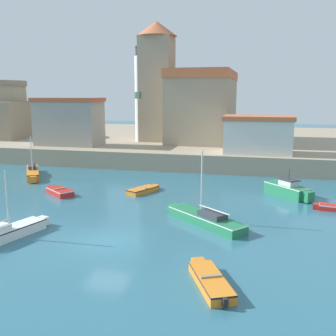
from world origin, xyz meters
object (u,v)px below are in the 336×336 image
sailboat_green_3 (205,218)px  harbor_shed_near_wharf (258,134)px  sailboat_orange_6 (33,172)px  harbor_shed_mid_row (69,121)px  dinghy_red_2 (59,191)px  dinghy_orange_1 (210,280)px  church (193,100)px  lighthouse (143,93)px  motorboat_green_5 (288,190)px  fortress (0,114)px  sailboat_white_7 (5,233)px  dinghy_orange_8 (143,190)px

sailboat_green_3 → harbor_shed_near_wharf: (2.86, 19.91, 3.76)m
sailboat_orange_6 → harbor_shed_mid_row: size_ratio=0.72×
dinghy_red_2 → sailboat_orange_6: sailboat_orange_6 is taller
dinghy_orange_1 → church: church is taller
sailboat_orange_6 → lighthouse: 19.94m
sailboat_green_3 → lighthouse: (-13.14, 27.61, 8.27)m
harbor_shed_near_wharf → church: bearing=131.7°
dinghy_orange_1 → sailboat_green_3: (-1.56, 8.56, 0.14)m
lighthouse → sailboat_orange_6: bearing=-112.4°
sailboat_green_3 → lighthouse: bearing=115.4°
motorboat_green_5 → dinghy_orange_1: bearing=-103.6°
dinghy_red_2 → fortress: 34.13m
sailboat_white_7 → dinghy_orange_8: bearing=70.6°
lighthouse → dinghy_orange_8: bearing=-72.4°
motorboat_green_5 → church: size_ratio=0.26×
motorboat_green_5 → fortress: (-42.89, 20.00, 4.83)m
dinghy_red_2 → harbor_shed_mid_row: bearing=114.7°
sailboat_green_3 → harbor_shed_near_wharf: bearing=81.8°
motorboat_green_5 → church: church is taller
dinghy_red_2 → sailboat_green_3: bearing=-19.2°
dinghy_orange_8 → lighthouse: bearing=107.6°
sailboat_white_7 → harbor_shed_mid_row: harbor_shed_mid_row is taller
motorboat_green_5 → sailboat_white_7: sailboat_white_7 is taller
sailboat_white_7 → motorboat_green_5: bearing=40.8°
dinghy_orange_1 → harbor_shed_near_wharf: harbor_shed_near_wharf is taller
harbor_shed_mid_row → dinghy_orange_1: bearing=-52.7°
church → harbor_shed_mid_row: 17.48m
lighthouse → fortress: bearing=177.2°
dinghy_orange_1 → motorboat_green_5: motorboat_green_5 is taller
dinghy_orange_1 → harbor_shed_near_wharf: 28.77m
church → harbor_shed_near_wharf: bearing=-48.3°
dinghy_orange_8 → harbor_shed_mid_row: harbor_shed_mid_row is taller
motorboat_green_5 → sailboat_white_7: 22.40m
sailboat_orange_6 → motorboat_green_5: bearing=-4.5°
church → harbor_shed_near_wharf: size_ratio=2.12×
lighthouse → harbor_shed_mid_row: 10.82m
harbor_shed_near_wharf → lighthouse: bearing=154.3°
sailboat_green_3 → harbor_shed_near_wharf: size_ratio=0.80×
lighthouse → dinghy_red_2: bearing=-91.0°
motorboat_green_5 → lighthouse: bearing=135.1°
dinghy_orange_1 → sailboat_orange_6: (-21.62, 19.38, 0.20)m
sailboat_orange_6 → church: 24.92m
fortress → dinghy_orange_1: bearing=-44.0°
sailboat_green_3 → sailboat_orange_6: bearing=151.7°
sailboat_green_3 → sailboat_orange_6: (-20.06, 10.81, 0.06)m
sailboat_orange_6 → lighthouse: lighthouse is taller
dinghy_orange_1 → church: (-8.04, 38.96, 7.50)m
dinghy_red_2 → motorboat_green_5: 19.70m
dinghy_orange_1 → harbor_shed_mid_row: harbor_shed_mid_row is taller
church → lighthouse: 7.27m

